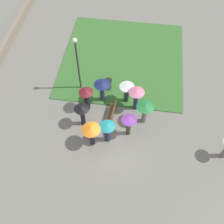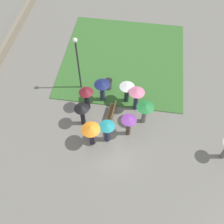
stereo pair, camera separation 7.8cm
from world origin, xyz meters
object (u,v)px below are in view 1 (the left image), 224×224
at_px(crowd_person_orange, 91,131).
at_px(crowd_person_white, 127,89).
at_px(crowd_person_purple, 129,121).
at_px(lamp_post, 77,58).
at_px(crowd_person_pink, 136,95).
at_px(crowd_person_green, 145,108).
at_px(crowd_person_navy, 102,87).
at_px(park_bench, 111,114).
at_px(trash_bin, 108,84).
at_px(crowd_person_teal, 107,130).
at_px(crowd_person_maroon, 86,96).
at_px(crowd_person_black, 82,111).

bearing_deg(crowd_person_orange, crowd_person_white, 4.38).
bearing_deg(crowd_person_purple, lamp_post, 148.67).
bearing_deg(crowd_person_pink, crowd_person_green, 132.95).
bearing_deg(crowd_person_pink, crowd_person_orange, 62.58).
bearing_deg(crowd_person_navy, park_bench, 177.19).
height_order(trash_bin, crowd_person_navy, crowd_person_navy).
distance_m(crowd_person_teal, crowd_person_orange, 1.06).
relative_size(crowd_person_teal, crowd_person_maroon, 0.90).
height_order(crowd_person_pink, crowd_person_orange, crowd_person_pink).
distance_m(trash_bin, crowd_person_navy, 1.53).
bearing_deg(crowd_person_green, crowd_person_black, 49.43).
height_order(crowd_person_navy, crowd_person_orange, crowd_person_navy).
bearing_deg(crowd_person_navy, crowd_person_orange, 146.46).
bearing_deg(crowd_person_pink, crowd_person_purple, 93.18).
height_order(lamp_post, crowd_person_navy, lamp_post).
bearing_deg(crowd_person_teal, crowd_person_navy, -168.29).
bearing_deg(crowd_person_orange, crowd_person_purple, -35.06).
bearing_deg(crowd_person_purple, crowd_person_green, 61.28).
height_order(crowd_person_green, crowd_person_white, crowd_person_green).
distance_m(trash_bin, crowd_person_black, 3.73).
bearing_deg(crowd_person_teal, lamp_post, -150.70).
bearing_deg(crowd_person_pink, lamp_post, -7.55).
bearing_deg(crowd_person_orange, lamp_post, 50.20).
bearing_deg(crowd_person_maroon, crowd_person_black, -36.16).
relative_size(crowd_person_purple, crowd_person_white, 1.05).
relative_size(crowd_person_green, crowd_person_purple, 1.00).
relative_size(crowd_person_teal, crowd_person_orange, 0.94).
relative_size(lamp_post, crowd_person_pink, 2.35).
xyz_separation_m(crowd_person_teal, crowd_person_navy, (-3.25, -0.85, 0.21)).
relative_size(park_bench, trash_bin, 2.28).
bearing_deg(lamp_post, park_bench, 46.99).
xyz_separation_m(trash_bin, crowd_person_purple, (3.76, 1.88, 0.97)).
height_order(park_bench, crowd_person_orange, crowd_person_orange).
distance_m(crowd_person_maroon, crowd_person_green, 4.05).
xyz_separation_m(crowd_person_navy, crowd_person_orange, (3.64, -0.08, 0.09)).
distance_m(lamp_post, crowd_person_white, 3.96).
distance_m(lamp_post, crowd_person_navy, 2.55).
bearing_deg(crowd_person_white, crowd_person_black, 161.16).
distance_m(crowd_person_green, crowd_person_orange, 3.84).
xyz_separation_m(lamp_post, trash_bin, (-0.24, 2.05, -2.51)).
relative_size(crowd_person_maroon, crowd_person_purple, 1.05).
relative_size(crowd_person_pink, crowd_person_maroon, 1.01).
height_order(park_bench, crowd_person_navy, crowd_person_navy).
bearing_deg(crowd_person_black, crowd_person_white, -57.14).
xyz_separation_m(crowd_person_pink, crowd_person_white, (-0.56, -0.70, -0.18)).
relative_size(crowd_person_maroon, crowd_person_white, 1.10).
height_order(park_bench, crowd_person_white, crowd_person_white).
bearing_deg(crowd_person_black, park_bench, -78.69).
height_order(crowd_person_teal, crowd_person_green, crowd_person_green).
height_order(trash_bin, crowd_person_teal, crowd_person_teal).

